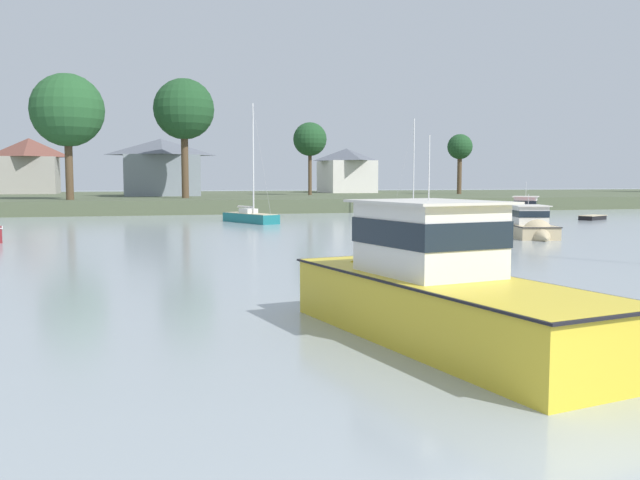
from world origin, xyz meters
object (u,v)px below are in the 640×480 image
object	(u,v)px
sailboat_teal	(250,220)
cruiser_yellow	(420,305)
cruiser_red	(526,217)
dinghy_black	(592,218)
cruiser_sand	(530,230)
sailboat_skyblue	(417,213)

from	to	relation	value
sailboat_teal	cruiser_yellow	xyz separation A→B (m)	(-2.83, -42.55, 0.47)
cruiser_red	dinghy_black	distance (m)	9.57
cruiser_sand	sailboat_skyblue	bearing A→B (deg)	82.19
dinghy_black	cruiser_red	bearing A→B (deg)	-159.52
sailboat_skyblue	sailboat_teal	bearing A→B (deg)	-158.02
cruiser_red	cruiser_yellow	xyz separation A→B (m)	(-24.64, -35.21, 0.17)
cruiser_red	sailboat_skyblue	size ratio (longest dim) A/B	0.73
cruiser_red	dinghy_black	world-z (taller)	cruiser_red
sailboat_teal	dinghy_black	distance (m)	31.03
sailboat_skyblue	cruiser_yellow	size ratio (longest dim) A/B	0.92
cruiser_yellow	sailboat_skyblue	bearing A→B (deg)	66.97
cruiser_red	sailboat_skyblue	world-z (taller)	sailboat_skyblue
sailboat_skyblue	dinghy_black	distance (m)	16.83
cruiser_yellow	dinghy_black	xyz separation A→B (m)	(33.60, 38.55, -0.55)
sailboat_skyblue	dinghy_black	size ratio (longest dim) A/B	3.14
sailboat_skyblue	sailboat_teal	xyz separation A→B (m)	(-18.43, -7.44, 0.01)
cruiser_sand	sailboat_teal	size ratio (longest dim) A/B	0.72
cruiser_sand	dinghy_black	xyz separation A→B (m)	(16.00, 15.22, -0.34)
sailboat_skyblue	sailboat_teal	size ratio (longest dim) A/B	0.97
sailboat_skyblue	cruiser_red	bearing A→B (deg)	-77.09
cruiser_red	sailboat_teal	distance (m)	23.02
cruiser_red	cruiser_yellow	distance (m)	42.97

